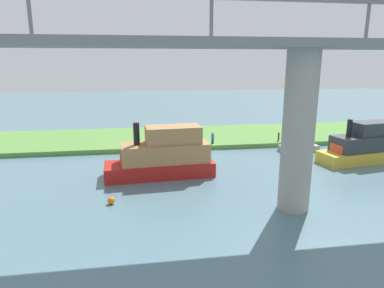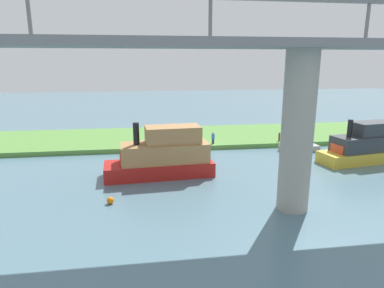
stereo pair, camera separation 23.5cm
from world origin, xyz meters
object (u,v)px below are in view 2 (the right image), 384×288
at_px(motorboat_red, 163,156).
at_px(marker_buoy, 110,200).
at_px(mooring_post, 279,137).
at_px(person_on_bank, 213,138).
at_px(bridge_pylon, 297,133).
at_px(skiff_small, 298,147).
at_px(pontoon_yellow, 364,146).

distance_m(motorboat_red, marker_buoy, 7.02).
bearing_deg(mooring_post, person_on_bank, 0.70).
bearing_deg(bridge_pylon, person_on_bank, -83.70).
xyz_separation_m(motorboat_red, marker_buoy, (4.03, 5.55, -1.51)).
relative_size(bridge_pylon, motorboat_red, 1.10).
height_order(motorboat_red, marker_buoy, motorboat_red).
xyz_separation_m(motorboat_red, skiff_small, (-15.28, -5.96, -1.25)).
bearing_deg(skiff_small, bridge_pylon, 63.23).
bearing_deg(skiff_small, person_on_bank, -17.87).
height_order(person_on_bank, pontoon_yellow, pontoon_yellow).
xyz_separation_m(bridge_pylon, mooring_post, (-6.14, -17.10, -4.21)).
xyz_separation_m(bridge_pylon, pontoon_yellow, (-11.72, -9.47, -3.62)).
xyz_separation_m(person_on_bank, motorboat_red, (6.29, 8.86, 0.56)).
relative_size(person_on_bank, marker_buoy, 2.78).
relative_size(mooring_post, marker_buoy, 2.04).
distance_m(mooring_post, pontoon_yellow, 9.48).
bearing_deg(bridge_pylon, mooring_post, -109.74).
height_order(motorboat_red, skiff_small, motorboat_red).
distance_m(person_on_bank, mooring_post, 8.02).
bearing_deg(motorboat_red, bridge_pylon, 135.07).
relative_size(person_on_bank, skiff_small, 0.32).
distance_m(person_on_bank, skiff_small, 9.47).
xyz_separation_m(mooring_post, pontoon_yellow, (-5.59, 7.63, 0.59)).
distance_m(mooring_post, marker_buoy, 23.39).
bearing_deg(marker_buoy, skiff_small, -149.20).
bearing_deg(marker_buoy, mooring_post, -141.64).
distance_m(person_on_bank, motorboat_red, 10.88).
xyz_separation_m(person_on_bank, pontoon_yellow, (-13.60, 7.54, 0.40)).
relative_size(mooring_post, motorboat_red, 0.11).
height_order(person_on_bank, marker_buoy, person_on_bank).
height_order(bridge_pylon, pontoon_yellow, bridge_pylon).
height_order(bridge_pylon, skiff_small, bridge_pylon).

